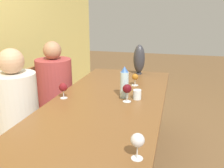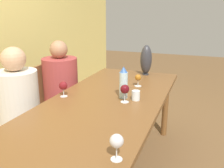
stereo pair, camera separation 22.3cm
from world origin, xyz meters
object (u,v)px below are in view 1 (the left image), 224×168
chair_far (50,101)px  chair_near (12,128)px  wine_glass_3 (135,77)px  person_far (57,91)px  wine_glass_0 (127,89)px  person_near (19,114)px  water_bottle (124,83)px  vase (139,59)px  wine_glass_1 (138,141)px  wine_glass_2 (63,88)px  water_tumbler (137,95)px

chair_far → chair_near: bearing=180.0°
wine_glass_3 → chair_far: size_ratio=0.13×
person_far → chair_far: bearing=90.0°
wine_glass_0 → chair_near: (-0.23, 0.98, -0.37)m
wine_glass_0 → person_near: 0.95m
water_bottle → person_near: (-0.33, 0.85, -0.25)m
chair_near → person_near: size_ratio=0.76×
chair_far → person_near: 0.71m
water_bottle → wine_glass_0: 0.11m
water_bottle → vase: size_ratio=0.79×
wine_glass_0 → wine_glass_1: wine_glass_0 is taller
wine_glass_0 → wine_glass_3: size_ratio=1.24×
vase → wine_glass_1: vase is taller
wine_glass_3 → chair_far: 1.02m
wine_glass_1 → person_near: (0.58, 1.11, -0.22)m
vase → wine_glass_0: vase is taller
person_far → wine_glass_1: bearing=-138.9°
wine_glass_2 → chair_near: (-0.17, 0.43, -0.35)m
chair_far → water_tumbler: bearing=-109.9°
water_tumbler → wine_glass_0: (-0.08, 0.07, 0.07)m
wine_glass_1 → vase: bearing=8.5°
person_near → wine_glass_2: bearing=-63.0°
water_tumbler → chair_near: chair_near is taller
water_tumbler → water_bottle: bearing=81.5°
wine_glass_0 → person_far: 1.03m
wine_glass_3 → person_far: bearing=91.0°
person_near → person_far: size_ratio=1.02×
water_tumbler → person_near: bearing=108.0°
water_tumbler → wine_glass_2: size_ratio=0.60×
water_tumbler → chair_far: size_ratio=0.09×
vase → person_near: 1.48m
wine_glass_0 → wine_glass_3: bearing=1.6°
wine_glass_1 → chair_near: 1.37m
chair_near → water_bottle: bearing=-70.5°
water_bottle → wine_glass_0: bearing=-155.8°
water_bottle → water_tumbler: 0.15m
water_tumbler → person_near: size_ratio=0.07×
water_bottle → wine_glass_1: water_bottle is taller
vase → chair_far: 1.14m
wine_glass_1 → person_far: 1.70m
water_bottle → person_near: person_near is taller
wine_glass_0 → wine_glass_2: size_ratio=1.10×
water_tumbler → wine_glass_1: bearing=-170.8°
wine_glass_1 → person_far: (1.27, 1.11, -0.24)m
wine_glass_3 → chair_near: chair_near is taller
vase → person_far: bearing=120.4°
water_tumbler → person_far: person_far is taller
wine_glass_1 → person_near: bearing=62.5°
person_far → wine_glass_0: bearing=-117.5°
water_bottle → person_far: (0.36, 0.84, -0.27)m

